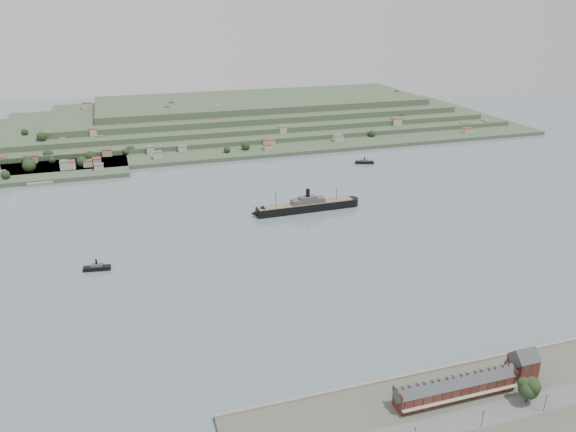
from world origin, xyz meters
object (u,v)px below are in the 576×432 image
object	(u,v)px
gabled_building	(523,363)
tugboat	(97,268)
fig_tree	(530,388)
terrace_row	(455,387)
steamship	(303,206)

from	to	relation	value
gabled_building	tugboat	xyz separation A→B (m)	(-182.87, 171.29, -6.35)
gabled_building	fig_tree	distance (m)	19.42
terrace_row	gabled_building	world-z (taller)	gabled_building
steamship	tugboat	size ratio (longest dim) A/B	5.36
steamship	gabled_building	bearing A→B (deg)	-83.95
terrace_row	steamship	world-z (taller)	steamship
terrace_row	steamship	distance (m)	235.26
steamship	tugboat	distance (m)	169.24
gabled_building	steamship	size ratio (longest dim) A/B	0.15
steamship	tugboat	bearing A→B (deg)	-159.39
terrace_row	fig_tree	world-z (taller)	fig_tree
tugboat	fig_tree	world-z (taller)	fig_tree
gabled_building	tugboat	size ratio (longest dim) A/B	0.82
terrace_row	tugboat	world-z (taller)	terrace_row
terrace_row	tugboat	bearing A→B (deg)	129.67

